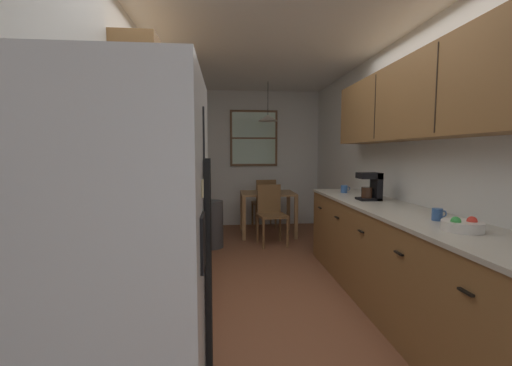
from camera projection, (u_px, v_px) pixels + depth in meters
The scene contains 24 objects.
ground_plane at pixel (268, 272), 3.88m from camera, with size 12.00×12.00×0.00m, color brown.
wall_left at pixel (146, 163), 3.64m from camera, with size 0.10×9.00×2.55m, color silver.
wall_right at pixel (383, 162), 3.89m from camera, with size 0.10×9.00×2.55m, color silver.
wall_back at pixel (251, 159), 6.39m from camera, with size 4.40×0.10×2.55m, color silver.
ceiling_slab at pixel (269, 43), 3.64m from camera, with size 4.40×9.00×0.08m, color white.
refrigerator at pixel (123, 272), 1.47m from camera, with size 0.74×0.79×1.72m.
stove_range at pixel (151, 289), 2.23m from camera, with size 0.66×0.66×1.10m.
microwave_over_range at pixel (127, 107), 2.12m from camera, with size 0.39×0.58×0.36m.
counter_left at pixel (177, 242), 3.49m from camera, with size 0.64×1.87×0.90m.
upper_cabinets_left at pixel (159, 103), 3.30m from camera, with size 0.33×1.95×0.73m.
counter_right at pixel (394, 258), 2.96m from camera, with size 0.64×3.21×0.90m.
upper_cabinets_right at pixel (419, 99), 2.80m from camera, with size 0.33×2.89×0.67m.
dining_table at pixel (268, 200), 5.60m from camera, with size 0.89×0.71×0.73m.
dining_chair_near at pixel (271, 211), 5.05m from camera, with size 0.45×0.45×0.90m.
dining_chair_far at pixel (265, 201), 6.17m from camera, with size 0.44×0.44×0.90m.
pendant_light at pixel (268, 118), 5.48m from camera, with size 0.33×0.33×0.64m.
back_window at pixel (254, 138), 6.29m from camera, with size 0.90×0.05×1.05m.
trash_bin at pixel (211, 224), 4.87m from camera, with size 0.34×0.34×0.69m, color #3F3F42.
storage_canister at pixel (166, 198), 2.84m from camera, with size 0.11×0.11×0.20m.
dish_towel at pixel (206, 274), 2.43m from camera, with size 0.02×0.16×0.24m, color white.
coffee_maker at pixel (371, 186), 3.42m from camera, with size 0.22×0.18×0.28m.
mug_by_coffeemaker at pixel (438, 214), 2.39m from camera, with size 0.11×0.07×0.09m.
mug_spare at pixel (344, 189), 4.07m from camera, with size 0.12×0.08×0.09m.
fruit_bowl at pixel (462, 225), 2.07m from camera, with size 0.24×0.24×0.09m.
Camera 1 is at (-0.49, -2.74, 1.38)m, focal length 23.33 mm.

